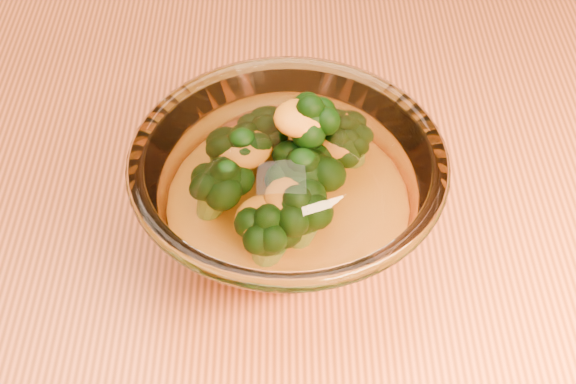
{
  "coord_description": "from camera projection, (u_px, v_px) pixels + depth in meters",
  "views": [
    {
      "loc": [
        -0.05,
        -0.34,
        1.18
      ],
      "look_at": [
        -0.05,
        0.01,
        0.8
      ],
      "focal_mm": 50.0,
      "sensor_mm": 36.0,
      "label": 1
    }
  ],
  "objects": [
    {
      "name": "cheese_sauce",
      "position": [
        288.0,
        215.0,
        0.54
      ],
      "size": [
        0.12,
        0.12,
        0.03
      ],
      "primitive_type": "ellipsoid",
      "color": "#D66312",
      "rests_on": "glass_bowl"
    },
    {
      "name": "glass_bowl",
      "position": [
        288.0,
        197.0,
        0.53
      ],
      "size": [
        0.2,
        0.2,
        0.09
      ],
      "color": "white",
      "rests_on": "table"
    },
    {
      "name": "table",
      "position": [
        351.0,
        332.0,
        0.63
      ],
      "size": [
        1.2,
        0.8,
        0.75
      ],
      "color": "#DD6F42",
      "rests_on": "ground"
    },
    {
      "name": "broccoli_heap",
      "position": [
        286.0,
        173.0,
        0.52
      ],
      "size": [
        0.12,
        0.12,
        0.08
      ],
      "color": "black",
      "rests_on": "cheese_sauce"
    }
  ]
}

